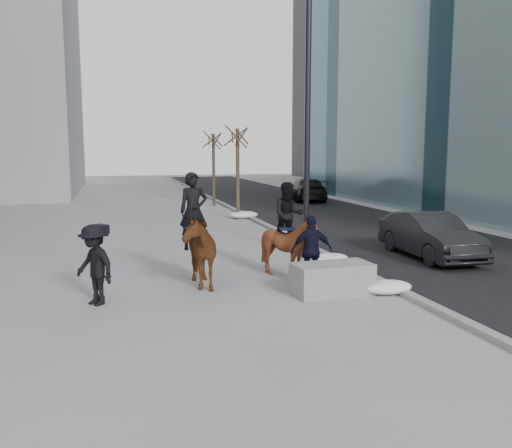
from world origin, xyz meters
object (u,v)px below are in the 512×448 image
object	(u,v)px
planter	(332,279)
mounted_left	(195,244)
car_near	(430,235)
mounted_right	(289,240)

from	to	relation	value
planter	mounted_left	bearing A→B (deg)	151.02
car_near	mounted_left	bearing A→B (deg)	-165.76
car_near	mounted_right	size ratio (longest dim) A/B	1.71
planter	car_near	xyz separation A→B (m)	(4.59, 3.18, 0.34)
car_near	planter	bearing A→B (deg)	-142.59
mounted_left	planter	bearing A→B (deg)	-28.98
mounted_right	planter	bearing A→B (deg)	-76.84
car_near	mounted_right	xyz separation A→B (m)	(-5.02, -1.33, 0.30)
mounted_right	car_near	bearing A→B (deg)	14.83
planter	car_near	size ratio (longest dim) A/B	0.42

